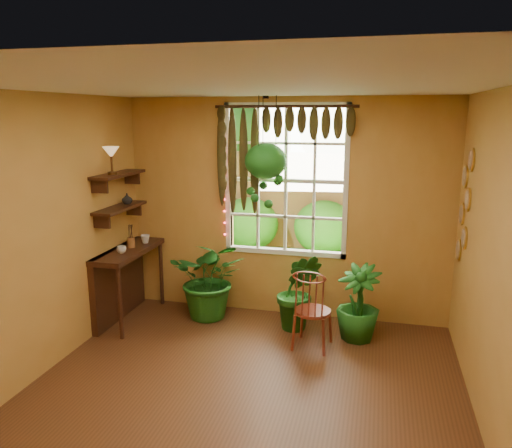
{
  "coord_description": "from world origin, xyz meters",
  "views": [
    {
      "loc": [
        1.11,
        -3.68,
        2.5
      ],
      "look_at": [
        -0.09,
        1.15,
        1.4
      ],
      "focal_mm": 35.0,
      "sensor_mm": 36.0,
      "label": 1
    }
  ],
  "objects_px": {
    "counter_ledge": "(122,275)",
    "potted_plant_left": "(211,278)",
    "potted_plant_mid": "(299,292)",
    "hanging_basket": "(266,164)",
    "windsor_chair": "(312,322)"
  },
  "relations": [
    {
      "from": "counter_ledge",
      "to": "hanging_basket",
      "type": "height_order",
      "value": "hanging_basket"
    },
    {
      "from": "windsor_chair",
      "to": "potted_plant_mid",
      "type": "bearing_deg",
      "value": 123.35
    },
    {
      "from": "counter_ledge",
      "to": "potted_plant_left",
      "type": "xyz_separation_m",
      "value": [
        1.05,
        0.28,
        -0.04
      ]
    },
    {
      "from": "counter_ledge",
      "to": "potted_plant_left",
      "type": "bearing_deg",
      "value": 14.96
    },
    {
      "from": "hanging_basket",
      "to": "potted_plant_left",
      "type": "bearing_deg",
      "value": -171.05
    },
    {
      "from": "counter_ledge",
      "to": "potted_plant_mid",
      "type": "height_order",
      "value": "potted_plant_mid"
    },
    {
      "from": "counter_ledge",
      "to": "windsor_chair",
      "type": "xyz_separation_m",
      "value": [
        2.39,
        -0.25,
        -0.25
      ]
    },
    {
      "from": "windsor_chair",
      "to": "potted_plant_mid",
      "type": "relative_size",
      "value": 1.12
    },
    {
      "from": "counter_ledge",
      "to": "potted_plant_mid",
      "type": "relative_size",
      "value": 1.28
    },
    {
      "from": "counter_ledge",
      "to": "potted_plant_mid",
      "type": "xyz_separation_m",
      "value": [
        2.17,
        0.18,
        -0.08
      ]
    },
    {
      "from": "potted_plant_mid",
      "to": "hanging_basket",
      "type": "distance_m",
      "value": 1.54
    },
    {
      "from": "counter_ledge",
      "to": "potted_plant_left",
      "type": "relative_size",
      "value": 1.18
    },
    {
      "from": "potted_plant_left",
      "to": "potted_plant_mid",
      "type": "xyz_separation_m",
      "value": [
        1.12,
        -0.1,
        -0.04
      ]
    },
    {
      "from": "potted_plant_left",
      "to": "potted_plant_mid",
      "type": "distance_m",
      "value": 1.12
    },
    {
      "from": "potted_plant_left",
      "to": "potted_plant_mid",
      "type": "height_order",
      "value": "potted_plant_left"
    }
  ]
}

